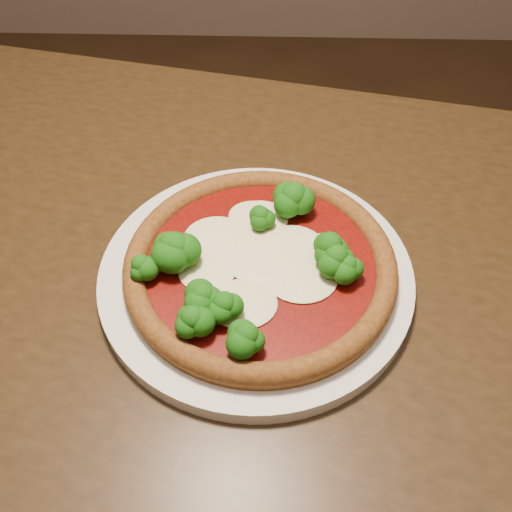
{
  "coord_description": "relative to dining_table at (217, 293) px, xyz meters",
  "views": [
    {
      "loc": [
        -0.06,
        -0.4,
        1.24
      ],
      "look_at": [
        -0.08,
        -0.0,
        0.79
      ],
      "focal_mm": 40.0,
      "sensor_mm": 36.0,
      "label": 1
    }
  ],
  "objects": [
    {
      "name": "plate",
      "position": [
        0.05,
        -0.06,
        0.11
      ],
      "size": [
        0.34,
        0.34,
        0.02
      ],
      "primitive_type": "cylinder",
      "color": "silver",
      "rests_on": "dining_table"
    },
    {
      "name": "pizza",
      "position": [
        0.06,
        -0.06,
        0.13
      ],
      "size": [
        0.29,
        0.29,
        0.06
      ],
      "rotation": [
        0.0,
        0.0,
        0.1
      ],
      "color": "brown",
      "rests_on": "plate"
    },
    {
      "name": "floor",
      "position": [
        0.13,
        -0.06,
        -0.65
      ],
      "size": [
        4.0,
        4.0,
        0.0
      ],
      "primitive_type": "plane",
      "color": "black",
      "rests_on": "ground"
    },
    {
      "name": "dining_table",
      "position": [
        0.0,
        0.0,
        0.0
      ],
      "size": [
        1.44,
        0.98,
        0.75
      ],
      "rotation": [
        0.0,
        0.0,
        -0.2
      ],
      "color": "black",
      "rests_on": "floor"
    }
  ]
}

